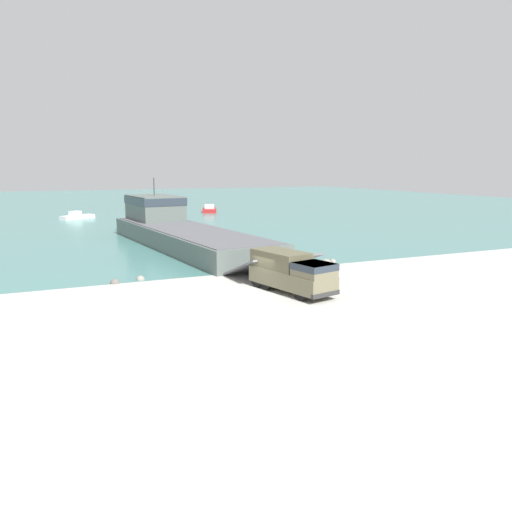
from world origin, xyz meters
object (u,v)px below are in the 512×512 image
object	(u,v)px
landing_craft	(177,228)
military_truck	(292,271)
moored_boat_b	(209,210)
moored_boat_a	(77,216)
soldier_on_ramp	(310,273)

from	to	relation	value
landing_craft	military_truck	world-z (taller)	landing_craft
moored_boat_b	military_truck	bearing A→B (deg)	-83.95
military_truck	moored_boat_a	bearing A→B (deg)	175.99
soldier_on_ramp	moored_boat_b	size ratio (longest dim) A/B	0.27
military_truck	moored_boat_a	world-z (taller)	military_truck
landing_craft	moored_boat_a	size ratio (longest dim) A/B	6.12
military_truck	soldier_on_ramp	distance (m)	2.66
landing_craft	soldier_on_ramp	size ratio (longest dim) A/B	22.23
soldier_on_ramp	moored_boat_a	world-z (taller)	soldier_on_ramp
military_truck	moored_boat_b	bearing A→B (deg)	153.25
landing_craft	military_truck	size ratio (longest dim) A/B	5.00
landing_craft	military_truck	bearing A→B (deg)	-93.08
soldier_on_ramp	military_truck	bearing A→B (deg)	106.07
moored_boat_a	landing_craft	bearing A→B (deg)	-18.38
landing_craft	soldier_on_ramp	world-z (taller)	landing_craft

